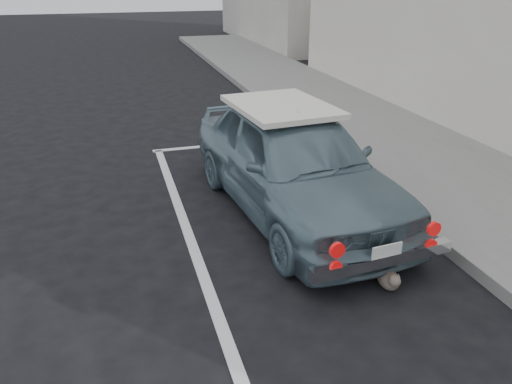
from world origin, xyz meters
TOP-DOWN VIEW (x-y plane):
  - pline_front at (0.50, 6.50)m, footprint 3.00×0.12m
  - pline_side at (-0.90, 3.00)m, footprint 0.12×7.00m
  - retro_coupe at (0.55, 3.55)m, footprint 2.03×4.25m
  - cat at (0.85, 1.59)m, footprint 0.25×0.46m

SIDE VIEW (x-z plane):
  - pline_front at x=0.50m, z-range 0.00..0.01m
  - pline_side at x=-0.90m, z-range 0.00..0.01m
  - cat at x=0.85m, z-range -0.01..0.24m
  - retro_coupe at x=0.55m, z-range 0.01..1.41m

